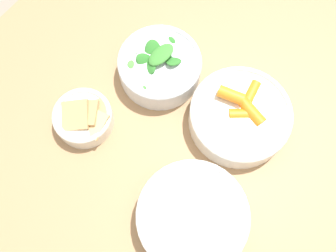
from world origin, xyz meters
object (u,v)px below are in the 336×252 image
Objects in this scene: bowl_greens at (159,66)px; bowl_beans_hotdog at (192,217)px; bowl_cookies at (84,118)px; bowl_carrots at (240,116)px.

bowl_greens is 0.85× the size of bowl_beans_hotdog.
bowl_cookies is (0.17, -0.05, -0.01)m from bowl_greens.
bowl_carrots is 0.21m from bowl_beans_hotdog.
bowl_beans_hotdog is at bearing 10.10° from bowl_carrots.
bowl_carrots is at bearing 127.35° from bowl_cookies.
bowl_greens is 0.29m from bowl_beans_hotdog.
bowl_greens is 0.18m from bowl_cookies.
bowl_greens reaches higher than bowl_cookies.
bowl_beans_hotdog is 0.27m from bowl_cookies.
bowl_greens is at bearing -87.34° from bowl_carrots.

